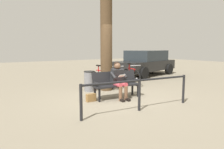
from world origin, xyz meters
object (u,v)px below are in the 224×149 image
litter_bin (89,81)px  tree_trunk (106,38)px  bicycle_red (116,77)px  bicycle_silver (101,79)px  bench (116,82)px  handbag (91,98)px  parked_car (145,62)px  bicycle_orange (131,76)px  person_reading (119,78)px

litter_bin → tree_trunk: bearing=165.0°
bicycle_red → bicycle_silver: bearing=-61.2°
bicycle_red → bench: bearing=-11.7°
handbag → parked_car: 6.84m
handbag → bicycle_silver: bicycle_silver is taller
bench → bicycle_orange: 2.69m
bicycle_red → bicycle_silver: 0.79m
litter_bin → bicycle_orange: 2.31m
person_reading → tree_trunk: bearing=-101.5°
person_reading → handbag: 1.08m
litter_bin → bicycle_red: (-1.52, -0.41, -0.03)m
handbag → litter_bin: 1.59m
bicycle_silver → tree_trunk: bearing=-18.4°
handbag → bench: bearing=179.9°
litter_bin → bicycle_orange: size_ratio=0.46×
tree_trunk → handbag: bearing=42.7°
bicycle_orange → litter_bin: bearing=-71.1°
bench → bicycle_orange: bicycle_orange is taller
handbag → tree_trunk: (-1.34, -1.24, 1.89)m
tree_trunk → litter_bin: size_ratio=5.21×
tree_trunk → litter_bin: bearing=-15.0°
person_reading → bicycle_orange: person_reading is taller
bench → handbag: 1.01m
bench → parked_car: parked_car is taller
bicycle_silver → person_reading: bearing=-24.3°
tree_trunk → bicycle_silver: tree_trunk is taller
bench → handbag: bearing=5.0°
bicycle_orange → parked_car: bearing=137.9°
person_reading → litter_bin: size_ratio=1.56×
bicycle_silver → parked_car: (-4.24, -2.03, 0.41)m
handbag → bicycle_red: bearing=-140.3°
person_reading → litter_bin: bearing=-76.2°
bicycle_orange → parked_car: size_ratio=0.37×
parked_car → tree_trunk: bearing=16.8°
tree_trunk → bicycle_orange: 2.37m
bicycle_orange → bicycle_silver: bearing=-79.5°
handbag → parked_car: size_ratio=0.07×
litter_bin → handbag: bearing=64.2°
bicycle_silver → bicycle_red: bearing=85.9°
litter_bin → parked_car: (-4.98, -2.37, 0.39)m
tree_trunk → bicycle_red: size_ratio=2.56×
handbag → litter_bin: size_ratio=0.39×
tree_trunk → bench: bearing=71.7°
bench → bicycle_orange: size_ratio=0.98×
bicycle_orange → parked_car: 3.40m
tree_trunk → litter_bin: 1.76m
bench → tree_trunk: bearing=-103.2°
parked_car → litter_bin: bearing=11.7°
tree_trunk → litter_bin: (0.66, -0.18, -1.62)m
tree_trunk → litter_bin: tree_trunk is taller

